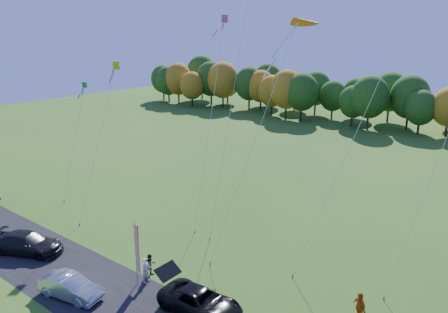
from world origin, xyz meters
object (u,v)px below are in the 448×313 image
Objects in this scene: black_suv at (200,302)px; person_east at (359,307)px; feather_flag at (137,247)px; silver_sedan at (70,287)px.

black_suv is 8.99m from person_east.
person_east is 0.42× the size of feather_flag.
person_east is at bearing -60.44° from black_suv.
feather_flag reaches higher than silver_sedan.
person_east is (7.57, 4.84, 0.22)m from black_suv.
silver_sedan is at bearing -124.16° from feather_flag.
black_suv is at bearing -75.14° from silver_sedan.
black_suv is 5.40m from feather_flag.
feather_flag is (-12.58, -5.13, 1.78)m from person_east.
black_suv is 8.24m from silver_sedan.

